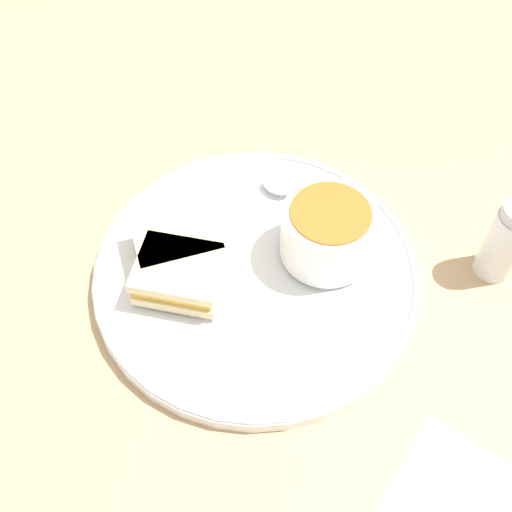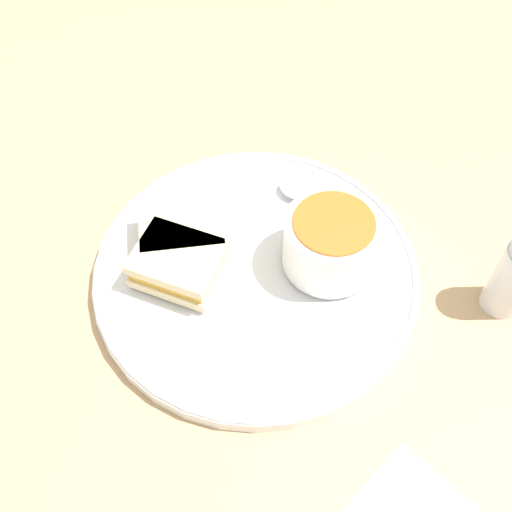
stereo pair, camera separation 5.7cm
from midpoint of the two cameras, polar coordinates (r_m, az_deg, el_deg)
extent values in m
plane|color=tan|center=(0.60, -2.72, -2.17)|extent=(2.40, 2.40, 0.00)
cylinder|color=white|center=(0.60, -2.75, -1.76)|extent=(0.32, 0.32, 0.02)
torus|color=white|center=(0.59, -2.78, -1.27)|extent=(0.32, 0.32, 0.01)
cylinder|color=white|center=(0.60, 3.89, 0.48)|extent=(0.05, 0.05, 0.01)
cylinder|color=white|center=(0.58, 4.04, 2.03)|extent=(0.09, 0.09, 0.06)
cylinder|color=orange|center=(0.55, 4.20, 3.83)|extent=(0.08, 0.08, 0.01)
cube|color=silver|center=(0.63, 3.18, 4.46)|extent=(0.07, 0.03, 0.00)
ellipsoid|color=silver|center=(0.65, -0.33, 6.53)|extent=(0.04, 0.04, 0.01)
cube|color=beige|center=(0.60, -10.19, 0.37)|extent=(0.10, 0.10, 0.01)
cube|color=gold|center=(0.59, -10.35, 0.99)|extent=(0.09, 0.09, 0.01)
cube|color=beige|center=(0.58, -10.50, 1.63)|extent=(0.10, 0.10, 0.01)
cube|color=beige|center=(0.58, -9.93, -2.53)|extent=(0.08, 0.07, 0.01)
cube|color=gold|center=(0.57, -10.09, -1.92)|extent=(0.07, 0.06, 0.01)
cube|color=beige|center=(0.56, -10.24, -1.30)|extent=(0.08, 0.07, 0.01)
cylinder|color=silver|center=(0.61, 20.15, 0.85)|extent=(0.04, 0.04, 0.08)
camera|label=1|loc=(0.03, -92.87, -3.94)|focal=42.00mm
camera|label=2|loc=(0.03, 87.13, 3.94)|focal=42.00mm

